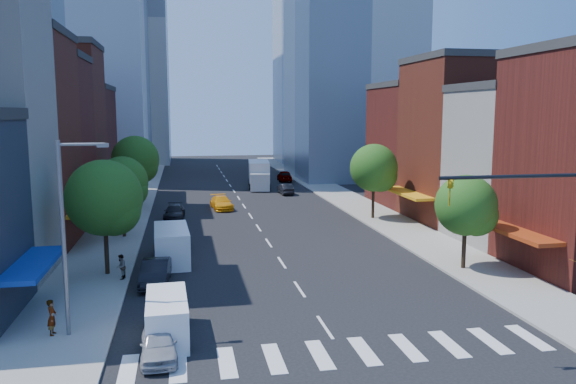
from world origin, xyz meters
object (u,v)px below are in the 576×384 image
(parked_car_third, at_px, (173,241))
(traffic_car_oncoming, at_px, (285,189))
(pedestrian_far, at_px, (121,267))
(parked_car_rear, at_px, (174,212))
(parked_car_front, at_px, (159,343))
(traffic_car_far, at_px, (284,176))
(cargo_van_near, at_px, (167,318))
(cargo_van_far, at_px, (172,245))
(box_truck, at_px, (259,175))
(taxi, at_px, (221,203))
(parked_car_second, at_px, (155,272))
(pedestrian_near, at_px, (52,317))

(parked_car_third, height_order, traffic_car_oncoming, parked_car_third)
(pedestrian_far, bearing_deg, parked_car_rear, 177.31)
(parked_car_rear, bearing_deg, parked_car_front, -86.66)
(parked_car_rear, relative_size, traffic_car_far, 0.96)
(cargo_van_near, xyz_separation_m, cargo_van_far, (0.00, 13.49, 0.24))
(parked_car_front, relative_size, box_truck, 0.41)
(taxi, distance_m, traffic_car_oncoming, 13.04)
(taxi, distance_m, box_truck, 17.52)
(parked_car_second, relative_size, taxi, 0.94)
(parked_car_front, xyz_separation_m, box_truck, (11.52, 52.85, 1.08))
(traffic_car_oncoming, relative_size, box_truck, 0.43)
(pedestrian_near, xyz_separation_m, pedestrian_far, (2.22, 8.45, -0.06))
(parked_car_third, height_order, pedestrian_far, pedestrian_far)
(taxi, height_order, traffic_car_oncoming, taxi)
(parked_car_second, bearing_deg, parked_car_third, 87.56)
(parked_car_front, bearing_deg, parked_car_third, 86.49)
(parked_car_rear, bearing_deg, pedestrian_near, -96.43)
(cargo_van_near, relative_size, taxi, 0.97)
(traffic_car_oncoming, height_order, pedestrian_far, pedestrian_far)
(parked_car_rear, bearing_deg, parked_car_third, -86.12)
(cargo_van_near, relative_size, traffic_car_oncoming, 1.16)
(parked_car_rear, height_order, box_truck, box_truck)
(parked_car_front, bearing_deg, traffic_car_oncoming, 70.53)
(traffic_car_far, height_order, box_truck, box_truck)
(cargo_van_near, height_order, traffic_car_far, cargo_van_near)
(parked_car_third, relative_size, pedestrian_far, 3.12)
(box_truck, relative_size, pedestrian_far, 5.98)
(cargo_van_far, height_order, box_truck, box_truck)
(parked_car_front, bearing_deg, pedestrian_far, 100.53)
(parked_car_third, xyz_separation_m, pedestrian_near, (-5.22, -16.07, 0.32))
(parked_car_rear, bearing_deg, traffic_car_far, 63.83)
(parked_car_second, distance_m, traffic_car_far, 51.74)
(cargo_van_far, distance_m, pedestrian_far, 4.97)
(parked_car_rear, height_order, taxi, taxi)
(parked_car_front, distance_m, pedestrian_near, 5.83)
(cargo_van_near, distance_m, pedestrian_far, 10.01)
(parked_car_front, height_order, taxi, taxi)
(traffic_car_far, distance_m, box_truck, 8.21)
(parked_car_second, distance_m, traffic_car_oncoming, 38.50)
(cargo_van_far, bearing_deg, parked_car_third, 87.44)
(traffic_car_far, xyz_separation_m, pedestrian_near, (-21.22, -56.35, 0.17))
(cargo_van_near, distance_m, cargo_van_far, 13.49)
(parked_car_third, bearing_deg, traffic_car_oncoming, 70.28)
(cargo_van_near, xyz_separation_m, pedestrian_far, (-3.00, 9.54, -0.05))
(parked_car_second, relative_size, pedestrian_far, 2.93)
(parked_car_rear, bearing_deg, taxi, 47.76)
(traffic_car_oncoming, distance_m, traffic_car_far, 13.48)
(parked_car_front, relative_size, taxi, 0.78)
(taxi, height_order, traffic_car_far, traffic_car_far)
(parked_car_second, bearing_deg, traffic_car_oncoming, 71.20)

